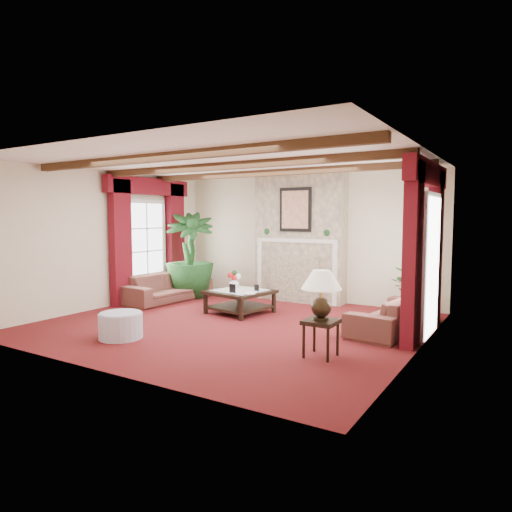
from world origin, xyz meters
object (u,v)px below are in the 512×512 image
Objects in this scene: sofa_left at (168,283)px; potted_palm at (190,273)px; side_table at (321,338)px; coffee_table at (240,302)px; sofa_right at (392,307)px; ottoman at (121,326)px.

sofa_left is 0.62m from potted_palm.
side_table is (4.36, -1.93, -0.15)m from sofa_left.
sofa_left is 2.02m from coffee_table.
potted_palm is 4.96m from side_table.
ottoman is (-3.33, -2.55, -0.19)m from sofa_right.
side_table is 0.76× the size of ottoman.
potted_palm is 4.40× the size of side_table.
sofa_right is (4.78, -0.09, -0.01)m from sofa_left.
ottoman is at bearing -92.89° from coffee_table.
coffee_table is at bearing 77.45° from ottoman.
potted_palm reaches higher than sofa_right.
side_table is at bearing -30.68° from potted_palm.
sofa_right is 2.80m from coffee_table.
coffee_table is at bearing -92.53° from sofa_left.
sofa_left is 4.77m from side_table.
potted_palm is (0.11, 0.60, 0.14)m from sofa_left.
sofa_left is 4.78m from sofa_right.
side_table is (-0.42, -1.83, -0.14)m from sofa_right.
sofa_right is 3.11× the size of ottoman.
sofa_left is at bearing 156.16° from side_table.
sofa_left reaches higher than ottoman.
sofa_right reaches higher than ottoman.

